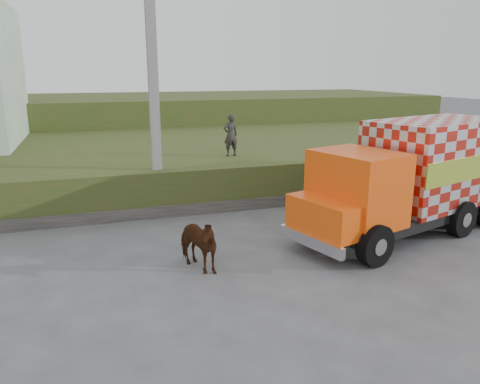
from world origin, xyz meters
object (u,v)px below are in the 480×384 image
object	(u,v)px
utility_pole	(154,89)
cargo_truck	(415,176)
pedestrian	(231,135)
cow	(196,243)

from	to	relation	value
utility_pole	cargo_truck	distance (m)	8.39
cargo_truck	pedestrian	world-z (taller)	cargo_truck
utility_pole	cow	bearing A→B (deg)	-88.10
cow	pedestrian	world-z (taller)	pedestrian
utility_pole	cargo_truck	bearing A→B (deg)	-31.00
cargo_truck	cow	world-z (taller)	cargo_truck
utility_pole	cargo_truck	xyz separation A→B (m)	(6.89, -4.14, -2.40)
utility_pole	pedestrian	size ratio (longest dim) A/B	5.04
utility_pole	pedestrian	world-z (taller)	utility_pole
pedestrian	cow	bearing A→B (deg)	58.44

